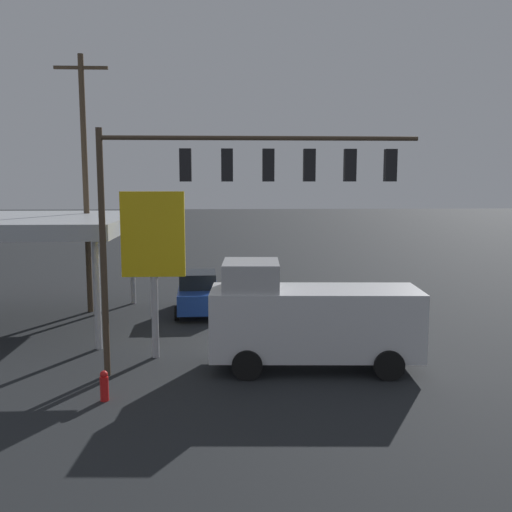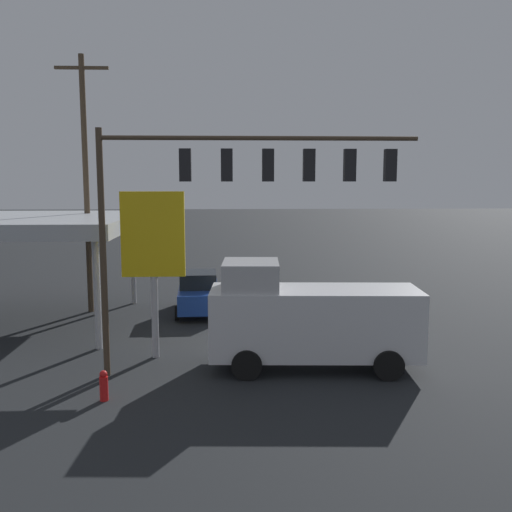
{
  "view_description": "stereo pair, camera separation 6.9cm",
  "coord_description": "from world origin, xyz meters",
  "px_view_note": "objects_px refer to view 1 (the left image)",
  "views": [
    {
      "loc": [
        0.99,
        18.49,
        6.24
      ],
      "look_at": [
        0.0,
        -2.0,
        3.45
      ],
      "focal_mm": 40.0,
      "sensor_mm": 36.0,
      "label": 1
    },
    {
      "loc": [
        0.93,
        18.49,
        6.24
      ],
      "look_at": [
        0.0,
        -2.0,
        3.45
      ],
      "focal_mm": 40.0,
      "sensor_mm": 36.0,
      "label": 2
    }
  ],
  "objects_px": {
    "price_sign": "(153,242)",
    "delivery_truck": "(309,318)",
    "fire_hydrant": "(104,386)",
    "traffic_signal_assembly": "(240,183)",
    "sedan_waiting": "(198,293)",
    "utility_pole": "(85,180)"
  },
  "relations": [
    {
      "from": "fire_hydrant",
      "to": "traffic_signal_assembly",
      "type": "bearing_deg",
      "value": -151.33
    },
    {
      "from": "delivery_truck",
      "to": "sedan_waiting",
      "type": "bearing_deg",
      "value": -60.34
    },
    {
      "from": "price_sign",
      "to": "utility_pole",
      "type": "bearing_deg",
      "value": -60.96
    },
    {
      "from": "sedan_waiting",
      "to": "delivery_truck",
      "type": "bearing_deg",
      "value": 23.93
    },
    {
      "from": "sedan_waiting",
      "to": "traffic_signal_assembly",
      "type": "bearing_deg",
      "value": 9.29
    },
    {
      "from": "delivery_truck",
      "to": "sedan_waiting",
      "type": "relative_size",
      "value": 1.54
    },
    {
      "from": "traffic_signal_assembly",
      "to": "price_sign",
      "type": "relative_size",
      "value": 1.7
    },
    {
      "from": "traffic_signal_assembly",
      "to": "price_sign",
      "type": "height_order",
      "value": "traffic_signal_assembly"
    },
    {
      "from": "price_sign",
      "to": "fire_hydrant",
      "type": "relative_size",
      "value": 6.61
    },
    {
      "from": "utility_pole",
      "to": "fire_hydrant",
      "type": "height_order",
      "value": "utility_pole"
    },
    {
      "from": "price_sign",
      "to": "delivery_truck",
      "type": "distance_m",
      "value": 5.92
    },
    {
      "from": "price_sign",
      "to": "delivery_truck",
      "type": "xyz_separation_m",
      "value": [
        -5.22,
        1.42,
        -2.41
      ]
    },
    {
      "from": "price_sign",
      "to": "sedan_waiting",
      "type": "distance_m",
      "value": 7.5
    },
    {
      "from": "traffic_signal_assembly",
      "to": "price_sign",
      "type": "bearing_deg",
      "value": -31.45
    },
    {
      "from": "utility_pole",
      "to": "sedan_waiting",
      "type": "relative_size",
      "value": 2.63
    },
    {
      "from": "price_sign",
      "to": "sedan_waiting",
      "type": "height_order",
      "value": "price_sign"
    },
    {
      "from": "price_sign",
      "to": "fire_hydrant",
      "type": "xyz_separation_m",
      "value": [
        0.95,
        3.94,
        -3.66
      ]
    },
    {
      "from": "traffic_signal_assembly",
      "to": "sedan_waiting",
      "type": "height_order",
      "value": "traffic_signal_assembly"
    },
    {
      "from": "utility_pole",
      "to": "price_sign",
      "type": "bearing_deg",
      "value": 119.04
    },
    {
      "from": "utility_pole",
      "to": "fire_hydrant",
      "type": "bearing_deg",
      "value": 105.22
    },
    {
      "from": "price_sign",
      "to": "traffic_signal_assembly",
      "type": "bearing_deg",
      "value": 148.55
    },
    {
      "from": "traffic_signal_assembly",
      "to": "delivery_truck",
      "type": "height_order",
      "value": "traffic_signal_assembly"
    }
  ]
}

